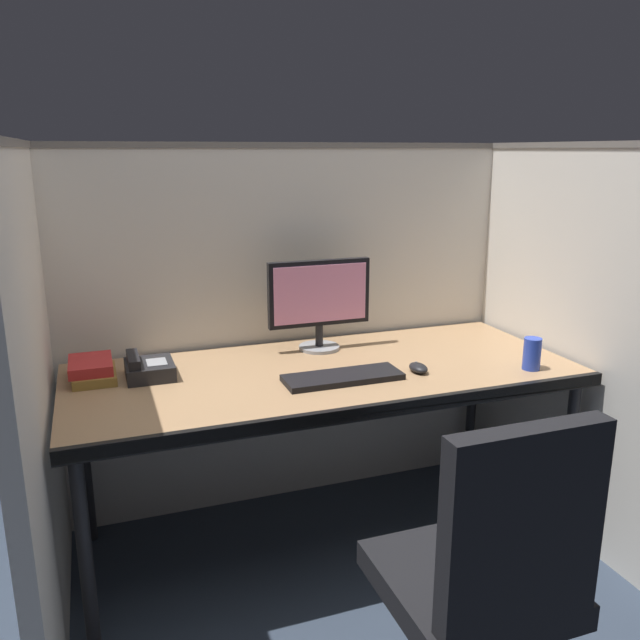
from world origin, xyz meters
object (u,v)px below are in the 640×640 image
object	(u,v)px
desk_phone	(148,368)
computer_mouse	(418,368)
desk	(326,382)
monitor_center	(319,299)
soda_can	(532,354)
book_stack	(92,370)
keyboard_main	(343,377)
office_chair	(477,627)

from	to	relation	value
desk_phone	computer_mouse	bearing A→B (deg)	-16.58
desk	computer_mouse	world-z (taller)	computer_mouse
computer_mouse	monitor_center	bearing A→B (deg)	122.16
soda_can	monitor_center	bearing A→B (deg)	142.54
desk	book_stack	distance (m)	0.85
desk	desk_phone	bearing A→B (deg)	167.10
keyboard_main	computer_mouse	world-z (taller)	computer_mouse
keyboard_main	book_stack	distance (m)	0.90
monitor_center	desk_phone	size ratio (longest dim) A/B	2.26
monitor_center	office_chair	bearing A→B (deg)	-90.82
book_stack	monitor_center	bearing A→B (deg)	4.37
monitor_center	computer_mouse	xyz separation A→B (m)	(0.25, -0.40, -0.20)
office_chair	monitor_center	bearing A→B (deg)	80.67
office_chair	keyboard_main	xyz separation A→B (m)	(-0.03, 0.86, 0.39)
desk_phone	desk	bearing A→B (deg)	-12.90
monitor_center	desk_phone	bearing A→B (deg)	-170.84
office_chair	soda_can	bearing A→B (deg)	38.45
desk	computer_mouse	distance (m)	0.35
computer_mouse	desk_phone	bearing A→B (deg)	163.42
monitor_center	book_stack	size ratio (longest dim) A/B	1.92
desk	soda_can	distance (m)	0.78
keyboard_main	office_chair	bearing A→B (deg)	-88.02
desk	desk_phone	size ratio (longest dim) A/B	10.00
keyboard_main	soda_can	bearing A→B (deg)	-10.22
desk	monitor_center	world-z (taller)	monitor_center
office_chair	book_stack	size ratio (longest dim) A/B	4.35
desk	keyboard_main	size ratio (longest dim) A/B	4.42
office_chair	computer_mouse	bearing A→B (deg)	63.97
monitor_center	keyboard_main	size ratio (longest dim) A/B	1.00
computer_mouse	soda_can	distance (m)	0.43
desk	desk_phone	world-z (taller)	desk_phone
office_chair	soda_can	world-z (taller)	office_chair
computer_mouse	desk_phone	world-z (taller)	desk_phone
office_chair	computer_mouse	size ratio (longest dim) A/B	10.16
book_stack	desk	bearing A→B (deg)	-12.99
soda_can	book_stack	xyz separation A→B (m)	(-1.56, 0.44, -0.03)
desk	computer_mouse	bearing A→B (deg)	-23.51
office_chair	monitor_center	size ratio (longest dim) A/B	2.27
desk	computer_mouse	xyz separation A→B (m)	(0.32, -0.14, 0.07)
desk_phone	soda_can	bearing A→B (deg)	-16.18
keyboard_main	computer_mouse	xyz separation A→B (m)	(0.30, -0.01, 0.01)
desk	soda_can	xyz separation A→B (m)	(0.74, -0.25, 0.11)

